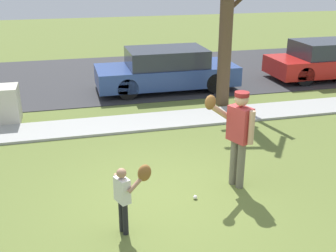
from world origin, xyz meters
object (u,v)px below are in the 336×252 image
at_px(person_adult, 237,129).
at_px(person_child, 128,190).
at_px(parked_hatchback_red, 325,60).
at_px(baseball, 195,197).
at_px(utility_cabinet, 1,105).
at_px(street_tree_near, 227,17).
at_px(parked_wagon_blue, 166,70).

xyz_separation_m(person_adult, person_child, (-2.10, -0.93, -0.39)).
relative_size(person_child, parked_hatchback_red, 0.28).
distance_m(person_adult, person_child, 2.33).
bearing_deg(baseball, person_child, -152.87).
bearing_deg(person_child, person_adult, 1.26).
distance_m(utility_cabinet, street_tree_near, 6.37).
bearing_deg(parked_wagon_blue, utility_cabinet, 21.63).
distance_m(person_child, baseball, 1.57).
bearing_deg(person_adult, parked_hatchback_red, -156.25).
height_order(baseball, utility_cabinet, utility_cabinet).
bearing_deg(utility_cabinet, parked_hatchback_red, 10.31).
xyz_separation_m(baseball, parked_wagon_blue, (1.15, 6.71, 0.62)).
relative_size(utility_cabinet, parked_wagon_blue, 0.21).
bearing_deg(person_child, utility_cabinet, 91.29).
bearing_deg(utility_cabinet, street_tree_near, 0.09).
distance_m(baseball, parked_hatchback_red, 9.73).
relative_size(person_child, baseball, 15.16).
bearing_deg(parked_hatchback_red, street_tree_near, 22.67).
bearing_deg(person_child, parked_hatchback_red, 19.20).
relative_size(person_adult, utility_cabinet, 1.88).
xyz_separation_m(person_adult, parked_wagon_blue, (0.32, 6.43, -0.45)).
bearing_deg(baseball, street_tree_near, 63.77).
height_order(person_adult, baseball, person_adult).
xyz_separation_m(person_child, baseball, (1.26, 0.65, -0.68)).
bearing_deg(person_adult, utility_cabinet, -67.63).
relative_size(person_adult, baseball, 24.19).
bearing_deg(street_tree_near, person_adult, -108.70).
distance_m(person_adult, baseball, 1.39).
bearing_deg(street_tree_near, parked_hatchback_red, 22.67).
distance_m(person_adult, parked_wagon_blue, 6.45).
bearing_deg(person_adult, parked_wagon_blue, -115.45).
distance_m(utility_cabinet, parked_wagon_blue, 5.20).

